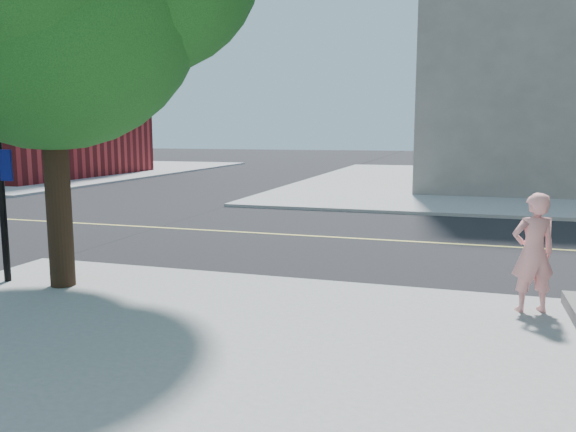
% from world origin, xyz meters
% --- Properties ---
extents(ground, '(140.00, 140.00, 0.00)m').
position_xyz_m(ground, '(0.00, 0.00, 0.00)').
color(ground, black).
rests_on(ground, ground).
extents(road_ew, '(140.00, 9.00, 0.01)m').
position_xyz_m(road_ew, '(0.00, 4.50, 0.01)').
color(road_ew, black).
rests_on(road_ew, ground).
extents(man_on_phone, '(0.71, 0.59, 1.68)m').
position_xyz_m(man_on_phone, '(7.91, -0.80, 0.96)').
color(man_on_phone, pink).
rests_on(man_on_phone, sidewalk_se).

